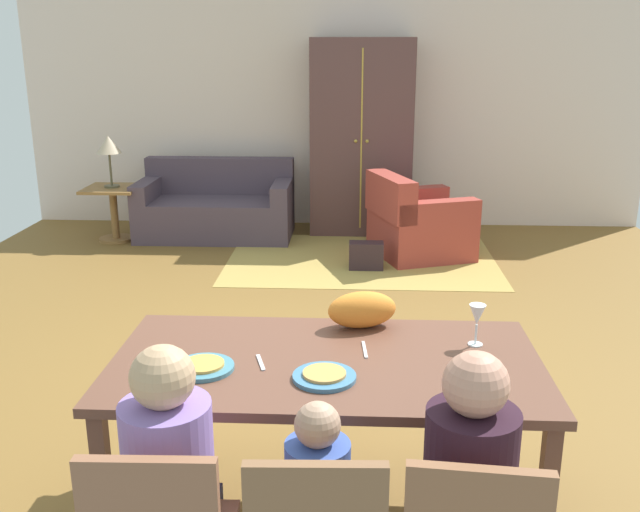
# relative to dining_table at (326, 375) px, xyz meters

# --- Properties ---
(ground_plane) EXTENTS (7.05, 6.73, 0.02)m
(ground_plane) POSITION_rel_dining_table_xyz_m (-0.14, 2.06, -0.70)
(ground_plane) COLOR brown
(back_wall) EXTENTS (7.05, 0.10, 2.70)m
(back_wall) POSITION_rel_dining_table_xyz_m (-0.14, 5.48, 0.66)
(back_wall) COLOR beige
(back_wall) RESTS_ON ground_plane
(dining_table) EXTENTS (1.78, 0.93, 0.76)m
(dining_table) POSITION_rel_dining_table_xyz_m (0.00, 0.00, 0.00)
(dining_table) COLOR brown
(dining_table) RESTS_ON ground_plane
(plate_near_man) EXTENTS (0.25, 0.25, 0.02)m
(plate_near_man) POSITION_rel_dining_table_xyz_m (-0.49, -0.12, 0.08)
(plate_near_man) COLOR teal
(plate_near_man) RESTS_ON dining_table
(pizza_near_man) EXTENTS (0.17, 0.17, 0.01)m
(pizza_near_man) POSITION_rel_dining_table_xyz_m (-0.49, -0.12, 0.10)
(pizza_near_man) COLOR gold
(pizza_near_man) RESTS_ON plate_near_man
(plate_near_child) EXTENTS (0.25, 0.25, 0.02)m
(plate_near_child) POSITION_rel_dining_table_xyz_m (-0.00, -0.18, 0.08)
(plate_near_child) COLOR teal
(plate_near_child) RESTS_ON dining_table
(pizza_near_child) EXTENTS (0.17, 0.17, 0.01)m
(pizza_near_child) POSITION_rel_dining_table_xyz_m (-0.00, -0.18, 0.10)
(pizza_near_child) COLOR #D09348
(pizza_near_child) RESTS_ON plate_near_child
(wine_glass) EXTENTS (0.07, 0.07, 0.19)m
(wine_glass) POSITION_rel_dining_table_xyz_m (0.64, 0.18, 0.20)
(wine_glass) COLOR silver
(wine_glass) RESTS_ON dining_table
(fork) EXTENTS (0.06, 0.15, 0.01)m
(fork) POSITION_rel_dining_table_xyz_m (-0.27, -0.05, 0.07)
(fork) COLOR silver
(fork) RESTS_ON dining_table
(knife) EXTENTS (0.03, 0.17, 0.01)m
(knife) POSITION_rel_dining_table_xyz_m (0.16, 0.10, 0.07)
(knife) COLOR silver
(knife) RESTS_ON dining_table
(person_man) EXTENTS (0.30, 0.40, 1.11)m
(person_man) POSITION_rel_dining_table_xyz_m (-0.49, -0.65, -0.18)
(person_man) COLOR #37354B
(person_man) RESTS_ON ground_plane
(cat) EXTENTS (0.35, 0.24, 0.17)m
(cat) POSITION_rel_dining_table_xyz_m (0.15, 0.36, 0.16)
(cat) COLOR orange
(cat) RESTS_ON dining_table
(area_rug) EXTENTS (2.60, 1.80, 0.01)m
(area_rug) POSITION_rel_dining_table_xyz_m (0.18, 3.95, -0.68)
(area_rug) COLOR #AE9147
(area_rug) RESTS_ON ground_plane
(couch) EXTENTS (1.65, 0.86, 0.82)m
(couch) POSITION_rel_dining_table_xyz_m (-1.40, 4.80, -0.38)
(couch) COLOR #4B3D4A
(couch) RESTS_ON ground_plane
(armchair) EXTENTS (1.09, 1.09, 0.82)m
(armchair) POSITION_rel_dining_table_xyz_m (0.72, 4.13, -0.37)
(armchair) COLOR #9E3A31
(armchair) RESTS_ON ground_plane
(armoire) EXTENTS (1.10, 0.59, 2.10)m
(armoire) POSITION_rel_dining_table_xyz_m (0.17, 5.09, 0.36)
(armoire) COLOR brown
(armoire) RESTS_ON ground_plane
(side_table) EXTENTS (0.56, 0.56, 0.58)m
(side_table) POSITION_rel_dining_table_xyz_m (-2.46, 4.55, -0.31)
(side_table) COLOR olive
(side_table) RESTS_ON ground_plane
(table_lamp) EXTENTS (0.26, 0.26, 0.54)m
(table_lamp) POSITION_rel_dining_table_xyz_m (-2.46, 4.55, 0.32)
(table_lamp) COLOR brown
(table_lamp) RESTS_ON side_table
(handbag) EXTENTS (0.32, 0.16, 0.26)m
(handbag) POSITION_rel_dining_table_xyz_m (0.23, 3.65, -0.56)
(handbag) COLOR #302025
(handbag) RESTS_ON ground_plane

